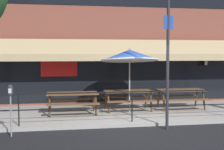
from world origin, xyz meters
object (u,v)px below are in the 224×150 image
Objects in this scene: picnic_table_right at (181,93)px; patio_umbrella_centre at (130,56)px; parking_meter_near at (10,95)px; picnic_table_left at (73,97)px; street_sign_pole at (168,54)px; picnic_table_centre at (128,95)px.

patio_umbrella_centre is (-2.10, -0.23, 1.47)m from picnic_table_right.
picnic_table_right is 6.58m from parking_meter_near.
picnic_table_left is 1.27× the size of parking_meter_near.
patio_umbrella_centre is 4.73m from parking_meter_near.
parking_meter_near is at bearing -126.03° from picnic_table_left.
picnic_table_right is at bearing 4.40° from picnic_table_left.
street_sign_pole is at bearing -119.54° from picnic_table_right.
street_sign_pole is at bearing -76.71° from patio_umbrella_centre.
picnic_table_left is 0.75× the size of patio_umbrella_centre.
picnic_table_centre is at bearing 90.00° from patio_umbrella_centre.
picnic_table_centre is at bearing 102.17° from street_sign_pole.
picnic_table_right is 0.75× the size of patio_umbrella_centre.
picnic_table_left is at bearing -177.38° from patio_umbrella_centre.
patio_umbrella_centre is (-0.00, -0.23, 1.47)m from picnic_table_centre.
picnic_table_centre is (2.10, 0.33, 0.00)m from picnic_table_left.
picnic_table_centre is at bearing 8.90° from picnic_table_left.
patio_umbrella_centre is 2.53m from street_sign_pole.
picnic_table_left is at bearing -171.10° from picnic_table_centre.
patio_umbrella_centre is 1.69× the size of parking_meter_near.
street_sign_pole is at bearing 0.80° from parking_meter_near.
patio_umbrella_centre is at bearing 33.11° from parking_meter_near.
picnic_table_centre is at bearing 179.86° from picnic_table_right.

